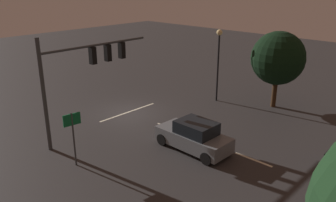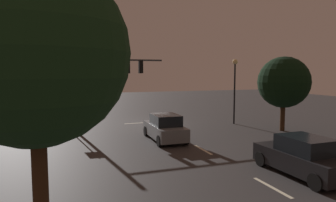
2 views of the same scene
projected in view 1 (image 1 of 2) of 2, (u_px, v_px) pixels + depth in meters
The scene contains 9 objects.
ground_plane at pixel (129, 112), 24.77m from camera, with size 80.00×80.00×0.00m, color #2D2B2B.
traffic_signal_assembly at pixel (85, 66), 19.84m from camera, with size 7.31×0.47×6.24m.
lane_dash_far at pixel (170, 128), 22.19m from camera, with size 2.20×0.16×0.01m, color beige.
lane_dash_mid at pixel (253, 160), 18.31m from camera, with size 2.20×0.16×0.01m, color beige.
stop_bar at pixel (128, 112), 24.82m from camera, with size 5.00×0.16×0.01m, color beige.
car_approaching at pixel (194, 136), 19.16m from camera, with size 1.96×4.40×1.70m.
street_lamp_left_kerb at pixel (219, 52), 25.92m from camera, with size 0.44×0.44×5.50m.
route_sign at pixel (73, 128), 17.11m from camera, with size 0.90×0.17×2.87m.
tree_left_near at pixel (278, 58), 24.70m from camera, with size 3.83×3.83×5.58m.
Camera 1 is at (14.91, 17.84, 9.02)m, focal length 37.16 mm.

